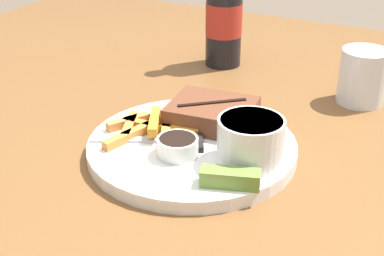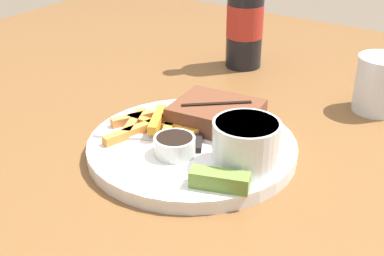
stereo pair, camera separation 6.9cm
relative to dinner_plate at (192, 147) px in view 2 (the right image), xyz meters
The scene contains 11 objects.
dining_table 0.07m from the dinner_plate, ahead, with size 1.48×1.37×0.76m.
dinner_plate is the anchor object (origin of this frame).
steak_portion 0.07m from the dinner_plate, 90.33° to the left, with size 0.12×0.11×0.03m.
fries_pile 0.06m from the dinner_plate, behind, with size 0.12×0.12×0.02m.
coleslaw_cup 0.10m from the dinner_plate, ahead, with size 0.08×0.08×0.06m.
dipping_sauce_cup 0.05m from the dinner_plate, 84.27° to the right, with size 0.05×0.05×0.02m.
pickle_spear 0.11m from the dinner_plate, 40.18° to the right, with size 0.07×0.04×0.02m.
fork_utensil 0.07m from the dinner_plate, 153.88° to the right, with size 0.13×0.07×0.00m.
knife_utensil 0.03m from the dinner_plate, 111.71° to the left, with size 0.10×0.15×0.01m.
beer_bottle 0.35m from the dinner_plate, 107.54° to the left, with size 0.07×0.07×0.25m.
drinking_glass 0.32m from the dinner_plate, 59.00° to the left, with size 0.07×0.07×0.09m.
Camera 2 is at (0.34, -0.51, 1.12)m, focal length 50.00 mm.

